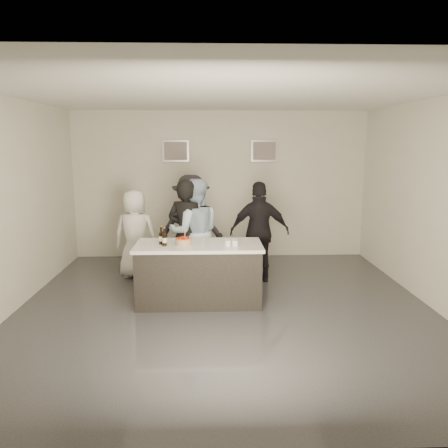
# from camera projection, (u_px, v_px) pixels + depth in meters

# --- Properties ---
(floor) EXTENTS (6.00, 6.00, 0.00)m
(floor) POSITION_uv_depth(u_px,v_px,m) (225.00, 308.00, 6.34)
(floor) COLOR #3D3D42
(floor) RESTS_ON ground
(ceiling) EXTENTS (6.00, 6.00, 0.00)m
(ceiling) POSITION_uv_depth(u_px,v_px,m) (225.00, 94.00, 5.78)
(ceiling) COLOR white
(wall_back) EXTENTS (6.00, 0.04, 3.00)m
(wall_back) POSITION_uv_depth(u_px,v_px,m) (220.00, 185.00, 9.01)
(wall_back) COLOR silver
(wall_back) RESTS_ON ground
(wall_front) EXTENTS (6.00, 0.04, 3.00)m
(wall_front) POSITION_uv_depth(u_px,v_px,m) (240.00, 266.00, 3.11)
(wall_front) COLOR silver
(wall_front) RESTS_ON ground
(wall_left) EXTENTS (0.04, 6.00, 3.00)m
(wall_left) POSITION_uv_depth(u_px,v_px,m) (6.00, 207.00, 5.97)
(wall_left) COLOR silver
(wall_left) RESTS_ON ground
(wall_right) EXTENTS (0.04, 6.00, 3.00)m
(wall_right) POSITION_uv_depth(u_px,v_px,m) (437.00, 205.00, 6.16)
(wall_right) COLOR silver
(wall_right) RESTS_ON ground
(picture_left) EXTENTS (0.54, 0.04, 0.44)m
(picture_left) POSITION_uv_depth(u_px,v_px,m) (176.00, 151.00, 8.82)
(picture_left) COLOR #B2B2B7
(picture_left) RESTS_ON wall_back
(picture_right) EXTENTS (0.54, 0.04, 0.44)m
(picture_right) POSITION_uv_depth(u_px,v_px,m) (264.00, 151.00, 8.88)
(picture_right) COLOR #B2B2B7
(picture_right) RESTS_ON wall_back
(bar_counter) EXTENTS (1.86, 0.86, 0.90)m
(bar_counter) POSITION_uv_depth(u_px,v_px,m) (199.00, 273.00, 6.50)
(bar_counter) COLOR white
(bar_counter) RESTS_ON ground
(cake) EXTENTS (0.24, 0.24, 0.08)m
(cake) POSITION_uv_depth(u_px,v_px,m) (184.00, 242.00, 6.37)
(cake) COLOR orange
(cake) RESTS_ON bar_counter
(beer_bottle_a) EXTENTS (0.07, 0.07, 0.26)m
(beer_bottle_a) POSITION_uv_depth(u_px,v_px,m) (161.00, 236.00, 6.37)
(beer_bottle_a) COLOR black
(beer_bottle_a) RESTS_ON bar_counter
(beer_bottle_b) EXTENTS (0.07, 0.07, 0.26)m
(beer_bottle_b) POSITION_uv_depth(u_px,v_px,m) (164.00, 237.00, 6.26)
(beer_bottle_b) COLOR black
(beer_bottle_b) RESTS_ON bar_counter
(tumbler_cluster) EXTENTS (0.19, 0.19, 0.08)m
(tumbler_cluster) POSITION_uv_depth(u_px,v_px,m) (231.00, 242.00, 6.35)
(tumbler_cluster) COLOR orange
(tumbler_cluster) RESTS_ON bar_counter
(candles) EXTENTS (0.24, 0.08, 0.01)m
(candles) POSITION_uv_depth(u_px,v_px,m) (181.00, 249.00, 6.07)
(candles) COLOR pink
(candles) RESTS_ON bar_counter
(person_main_black) EXTENTS (0.77, 0.64, 1.79)m
(person_main_black) POSITION_uv_depth(u_px,v_px,m) (187.00, 234.00, 7.13)
(person_main_black) COLOR black
(person_main_black) RESTS_ON ground
(person_main_blue) EXTENTS (0.91, 0.73, 1.79)m
(person_main_blue) POSITION_uv_depth(u_px,v_px,m) (195.00, 233.00, 7.25)
(person_main_blue) COLOR silver
(person_main_blue) RESTS_ON ground
(person_guest_left) EXTENTS (0.82, 0.58, 1.56)m
(person_guest_left) POSITION_uv_depth(u_px,v_px,m) (135.00, 234.00, 7.69)
(person_guest_left) COLOR white
(person_guest_left) RESTS_ON ground
(person_guest_right) EXTENTS (1.03, 0.46, 1.73)m
(person_guest_right) POSITION_uv_depth(u_px,v_px,m) (260.00, 232.00, 7.45)
(person_guest_right) COLOR black
(person_guest_right) RESTS_ON ground
(person_guest_back) EXTENTS (1.26, 0.84, 1.81)m
(person_guest_back) POSITION_uv_depth(u_px,v_px,m) (191.00, 225.00, 7.81)
(person_guest_back) COLOR black
(person_guest_back) RESTS_ON ground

